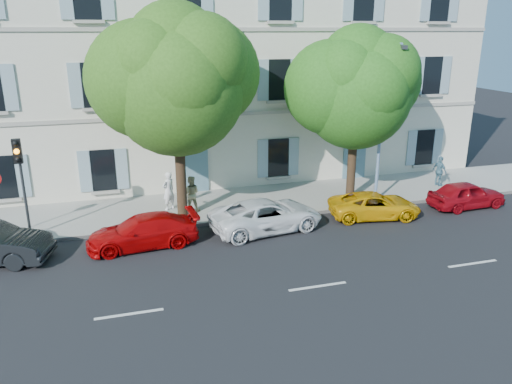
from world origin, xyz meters
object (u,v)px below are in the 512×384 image
object	(u,v)px
pedestrian_a	(169,191)
car_red_coupe	(143,231)
car_white_coupe	(267,215)
pedestrian_b	(191,194)
car_yellow_supercar	(375,205)
car_red_hatchback	(467,195)
pedestrian_c	(440,171)
tree_left	(177,88)
traffic_light	(20,167)
tree_right	(356,94)
street_lamp	(383,115)

from	to	relation	value
pedestrian_a	car_red_coupe	bearing A→B (deg)	34.33
car_white_coupe	pedestrian_b	xyz separation A→B (m)	(-2.70, 2.75, 0.31)
car_white_coupe	pedestrian_a	world-z (taller)	pedestrian_a
car_yellow_supercar	pedestrian_a	size ratio (longest dim) A/B	2.27
car_red_hatchback	pedestrian_c	distance (m)	2.98
car_white_coupe	tree_left	distance (m)	6.38
traffic_light	pedestrian_c	world-z (taller)	traffic_light
pedestrian_b	car_white_coupe	bearing A→B (deg)	149.14
car_yellow_supercar	tree_right	distance (m)	5.16
car_white_coupe	car_red_hatchback	size ratio (longest dim) A/B	1.28
car_red_hatchback	tree_right	xyz separation A→B (m)	(-4.83, 2.35, 4.54)
tree_left	pedestrian_b	bearing A→B (deg)	52.51
tree_left	traffic_light	world-z (taller)	tree_left
street_lamp	car_red_coupe	bearing A→B (deg)	-170.66
car_red_hatchback	tree_left	xyz separation A→B (m)	(-13.05, 2.04, 5.13)
pedestrian_b	pedestrian_c	distance (m)	13.12
car_red_coupe	pedestrian_a	bearing A→B (deg)	153.62
car_white_coupe	traffic_light	distance (m)	9.77
car_red_hatchback	traffic_light	distance (m)	19.40
traffic_light	pedestrian_b	size ratio (longest dim) A/B	2.41
street_lamp	pedestrian_b	distance (m)	9.40
car_yellow_supercar	traffic_light	world-z (taller)	traffic_light
car_red_hatchback	traffic_light	xyz separation A→B (m)	(-19.19, 1.52, 2.39)
tree_left	tree_right	xyz separation A→B (m)	(8.21, 0.31, -0.58)
traffic_light	pedestrian_c	distance (m)	19.92
car_red_coupe	pedestrian_c	world-z (taller)	pedestrian_c
street_lamp	pedestrian_b	xyz separation A→B (m)	(-8.71, 1.18, -3.33)
car_white_coupe	tree_left	bearing A→B (deg)	47.82
tree_right	pedestrian_a	size ratio (longest dim) A/B	4.41
pedestrian_b	traffic_light	bearing A→B (deg)	24.66
car_red_coupe	pedestrian_c	size ratio (longest dim) A/B	2.69
tree_right	car_yellow_supercar	bearing A→B (deg)	-88.77
traffic_light	pedestrian_c	size ratio (longest dim) A/B	2.52
traffic_light	pedestrian_b	distance (m)	7.05
tree_left	pedestrian_a	xyz separation A→B (m)	(-0.44, 1.16, -4.72)
car_yellow_supercar	pedestrian_a	bearing A→B (deg)	79.79
car_red_coupe	pedestrian_b	bearing A→B (deg)	137.45
pedestrian_a	pedestrian_b	world-z (taller)	pedestrian_a
pedestrian_a	pedestrian_c	world-z (taller)	pedestrian_a
car_white_coupe	tree_right	bearing A→B (deg)	-73.12
pedestrian_b	car_red_coupe	bearing A→B (deg)	66.50
street_lamp	pedestrian_b	world-z (taller)	street_lamp
tree_left	pedestrian_b	xyz separation A→B (m)	(0.50, 0.65, -4.78)
street_lamp	pedestrian_a	world-z (taller)	street_lamp
car_white_coupe	traffic_light	world-z (taller)	traffic_light
car_red_coupe	traffic_light	world-z (taller)	traffic_light
traffic_light	car_red_hatchback	bearing A→B (deg)	-4.52
car_white_coupe	car_red_coupe	bearing A→B (deg)	83.96
traffic_light	car_red_coupe	bearing A→B (deg)	-23.09
car_yellow_supercar	tree_left	world-z (taller)	tree_left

